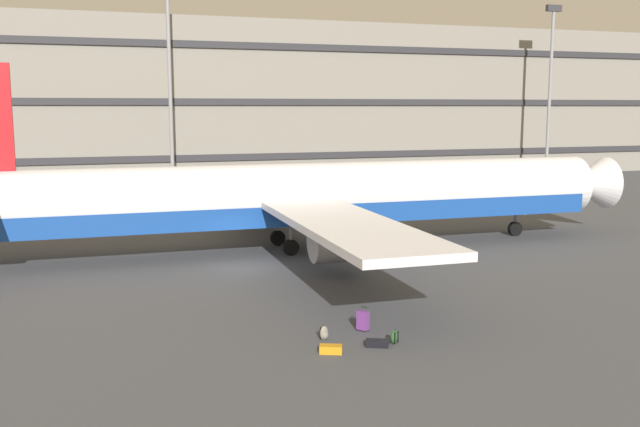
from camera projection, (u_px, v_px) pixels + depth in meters
The scene contains 10 objects.
ground_plane at pixel (244, 267), 36.59m from camera, with size 600.00×600.00×0.00m, color #424449.
terminal_structure at pixel (157, 102), 78.73m from camera, with size 173.52×14.24×17.57m.
airliner at pixel (301, 198), 40.82m from camera, with size 42.66×34.54×10.44m.
light_mast_left at pixel (169, 52), 65.46m from camera, with size 1.80×0.50×23.26m.
light_mast_center_left at pixel (550, 79), 78.65m from camera, with size 1.80×0.50×19.38m.
suitcase_orange at pixel (377, 343), 24.46m from camera, with size 0.89×0.72×0.22m.
suitcase_red at pixel (331, 349), 23.77m from camera, with size 0.85×0.64×0.28m.
suitcase_upright at pixel (363, 320), 26.12m from camera, with size 0.47×0.50×0.90m.
backpack_scuffed at pixel (324, 333), 25.12m from camera, with size 0.40×0.33×0.56m.
backpack_small at pixel (394, 337), 24.71m from camera, with size 0.41×0.36×0.55m.
Camera 1 is at (-7.36, -35.21, 8.25)m, focal length 39.49 mm.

